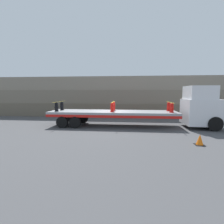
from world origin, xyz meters
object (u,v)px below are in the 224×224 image
at_px(truck_cab, 203,107).
at_px(fire_hydrant_red_near_1, 112,107).
at_px(fire_hydrant_red_far_1, 114,106).
at_px(traffic_cone, 200,140).
at_px(fire_hydrant_black_far_0, 62,106).
at_px(flatbed_trailer, 106,114).
at_px(fire_hydrant_red_near_2, 172,108).
at_px(fire_hydrant_red_far_2, 169,107).
at_px(fire_hydrant_black_near_0, 57,107).

relative_size(truck_cab, fire_hydrant_red_near_1, 4.41).
height_order(fire_hydrant_red_far_1, traffic_cone, fire_hydrant_red_far_1).
bearing_deg(fire_hydrant_red_far_1, fire_hydrant_red_near_1, -90.00).
distance_m(fire_hydrant_black_far_0, fire_hydrant_red_far_1, 4.60).
distance_m(flatbed_trailer, fire_hydrant_red_near_2, 5.20).
distance_m(flatbed_trailer, fire_hydrant_red_far_1, 0.97).
xyz_separation_m(flatbed_trailer, fire_hydrant_red_far_1, (0.55, 0.56, 0.57)).
xyz_separation_m(fire_hydrant_red_near_1, fire_hydrant_red_far_2, (4.60, 1.13, 0.00)).
xyz_separation_m(fire_hydrant_black_far_0, traffic_cone, (9.72, -5.36, -1.32)).
xyz_separation_m(flatbed_trailer, fire_hydrant_red_far_2, (5.14, 0.56, 0.57)).
relative_size(fire_hydrant_red_near_1, traffic_cone, 1.28).
distance_m(fire_hydrant_red_near_2, fire_hydrant_red_far_2, 1.13).
distance_m(fire_hydrant_black_far_0, fire_hydrant_red_far_2, 9.19).
relative_size(fire_hydrant_red_near_1, fire_hydrant_red_near_2, 1.00).
bearing_deg(traffic_cone, flatbed_trailer, 139.81).
bearing_deg(flatbed_trailer, fire_hydrant_red_far_2, 6.27).
height_order(fire_hydrant_black_near_0, fire_hydrant_red_far_2, same).
bearing_deg(fire_hydrant_red_far_1, fire_hydrant_black_near_0, -166.19).
bearing_deg(fire_hydrant_red_near_1, flatbed_trailer, 134.02).
distance_m(flatbed_trailer, fire_hydrant_black_far_0, 4.13).
height_order(fire_hydrant_red_near_1, fire_hydrant_red_far_1, same).
distance_m(truck_cab, fire_hydrant_red_far_1, 7.11).
height_order(truck_cab, fire_hydrant_red_near_2, truck_cab).
bearing_deg(traffic_cone, truck_cab, 67.74).
relative_size(fire_hydrant_red_near_1, fire_hydrant_red_far_1, 1.00).
bearing_deg(truck_cab, fire_hydrant_red_far_1, 175.45).
bearing_deg(traffic_cone, fire_hydrant_red_near_2, 97.19).
height_order(flatbed_trailer, fire_hydrant_black_near_0, fire_hydrant_black_near_0).
xyz_separation_m(fire_hydrant_black_far_0, fire_hydrant_red_far_1, (4.60, 0.00, 0.00)).
height_order(fire_hydrant_black_near_0, fire_hydrant_red_near_1, same).
bearing_deg(fire_hydrant_black_near_0, flatbed_trailer, 7.94).
bearing_deg(fire_hydrant_black_far_0, traffic_cone, -28.86).
relative_size(truck_cab, traffic_cone, 5.65).
height_order(flatbed_trailer, traffic_cone, flatbed_trailer).
xyz_separation_m(fire_hydrant_red_far_1, fire_hydrant_red_far_2, (4.60, 0.00, 0.00)).
bearing_deg(fire_hydrant_red_far_1, fire_hydrant_black_far_0, 180.00).
xyz_separation_m(flatbed_trailer, fire_hydrant_red_near_1, (0.55, -0.56, 0.57)).
relative_size(fire_hydrant_black_far_0, traffic_cone, 1.28).
distance_m(truck_cab, fire_hydrant_red_near_1, 7.11).
bearing_deg(fire_hydrant_black_near_0, truck_cab, 2.77).
height_order(fire_hydrant_red_far_1, fire_hydrant_red_far_2, same).
relative_size(truck_cab, fire_hydrant_red_near_2, 4.41).
bearing_deg(fire_hydrant_black_near_0, fire_hydrant_red_near_2, 0.00).
height_order(fire_hydrant_red_far_2, traffic_cone, fire_hydrant_red_far_2).
height_order(fire_hydrant_black_near_0, fire_hydrant_red_near_2, same).
bearing_deg(flatbed_trailer, truck_cab, 0.00).
relative_size(flatbed_trailer, fire_hydrant_black_near_0, 13.91).
height_order(truck_cab, traffic_cone, truck_cab).
height_order(fire_hydrant_black_near_0, fire_hydrant_red_far_1, same).
relative_size(fire_hydrant_red_far_1, fire_hydrant_red_far_2, 1.00).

